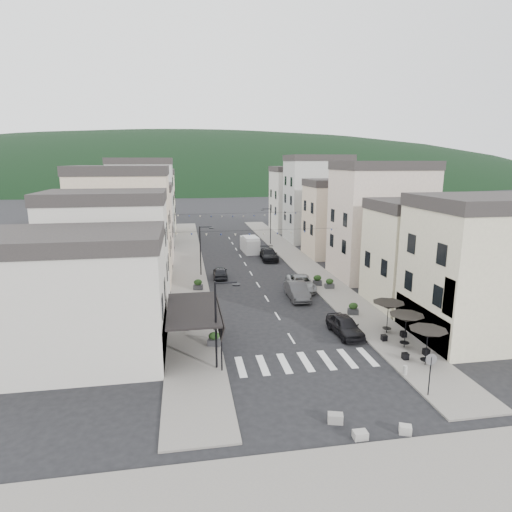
% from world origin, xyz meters
% --- Properties ---
extents(ground, '(700.00, 700.00, 0.00)m').
position_xyz_m(ground, '(0.00, 0.00, 0.00)').
color(ground, black).
rests_on(ground, ground).
extents(sidewalk_left, '(4.00, 76.00, 0.12)m').
position_xyz_m(sidewalk_left, '(-7.50, 32.00, 0.06)').
color(sidewalk_left, slate).
rests_on(sidewalk_left, ground).
extents(sidewalk_right, '(4.00, 76.00, 0.12)m').
position_xyz_m(sidewalk_right, '(7.50, 32.00, 0.06)').
color(sidewalk_right, slate).
rests_on(sidewalk_right, ground).
extents(hill_backdrop, '(640.00, 360.00, 70.00)m').
position_xyz_m(hill_backdrop, '(0.00, 300.00, 0.00)').
color(hill_backdrop, black).
rests_on(hill_backdrop, ground).
extents(boutique_building, '(12.00, 8.00, 8.00)m').
position_xyz_m(boutique_building, '(-15.50, 5.00, 4.00)').
color(boutique_building, beige).
rests_on(boutique_building, ground).
extents(bistro_building, '(10.00, 8.00, 10.00)m').
position_xyz_m(bistro_building, '(14.50, 4.00, 5.00)').
color(bistro_building, beige).
rests_on(bistro_building, ground).
extents(boutique_awning, '(3.77, 7.50, 3.28)m').
position_xyz_m(boutique_awning, '(-7.25, 5.00, 3.11)').
color(boutique_awning, black).
rests_on(boutique_awning, ground).
extents(buildings_row_left, '(10.20, 54.16, 14.00)m').
position_xyz_m(buildings_row_left, '(-14.50, 37.75, 6.12)').
color(buildings_row_left, beige).
rests_on(buildings_row_left, ground).
extents(buildings_row_right, '(10.20, 54.16, 14.50)m').
position_xyz_m(buildings_row_right, '(14.50, 36.59, 6.32)').
color(buildings_row_right, beige).
rests_on(buildings_row_right, ground).
extents(cafe_terrace, '(2.50, 8.10, 2.53)m').
position_xyz_m(cafe_terrace, '(7.70, 2.80, 2.36)').
color(cafe_terrace, black).
rests_on(cafe_terrace, ground).
extents(streetlamp_left_near, '(1.70, 0.56, 6.00)m').
position_xyz_m(streetlamp_left_near, '(-5.82, 2.00, 3.70)').
color(streetlamp_left_near, black).
rests_on(streetlamp_left_near, ground).
extents(streetlamp_left_far, '(1.70, 0.56, 6.00)m').
position_xyz_m(streetlamp_left_far, '(-5.82, 26.00, 3.70)').
color(streetlamp_left_far, black).
rests_on(streetlamp_left_far, ground).
extents(streetlamp_right_far, '(1.70, 0.56, 6.00)m').
position_xyz_m(streetlamp_right_far, '(5.82, 44.00, 3.70)').
color(streetlamp_right_far, black).
rests_on(streetlamp_right_far, ground).
extents(traffic_sign, '(0.70, 0.07, 2.70)m').
position_xyz_m(traffic_sign, '(5.80, -3.50, 1.93)').
color(traffic_sign, black).
rests_on(traffic_sign, ground).
extents(bollards, '(11.66, 10.26, 0.60)m').
position_xyz_m(bollards, '(0.00, 5.50, 0.42)').
color(bollards, gray).
rests_on(bollards, ground).
extents(bunting_near, '(19.00, 0.28, 0.62)m').
position_xyz_m(bunting_near, '(0.00, 22.00, 5.65)').
color(bunting_near, black).
rests_on(bunting_near, ground).
extents(bunting_far, '(19.00, 0.28, 0.62)m').
position_xyz_m(bunting_far, '(0.00, 38.00, 5.65)').
color(bunting_far, black).
rests_on(bunting_far, ground).
extents(parked_car_a, '(2.07, 4.57, 1.52)m').
position_xyz_m(parked_car_a, '(4.36, 6.00, 0.76)').
color(parked_car_a, black).
rests_on(parked_car_a, ground).
extents(parked_car_b, '(1.85, 4.98, 1.63)m').
position_xyz_m(parked_car_b, '(3.01, 15.52, 0.81)').
color(parked_car_b, '#363639').
rests_on(parked_car_b, ground).
extents(parked_car_c, '(2.86, 5.63, 1.52)m').
position_xyz_m(parked_car_c, '(4.18, 18.33, 0.76)').
color(parked_car_c, gray).
rests_on(parked_car_c, ground).
extents(parked_car_d, '(2.51, 5.51, 1.56)m').
position_xyz_m(parked_car_d, '(3.62, 32.93, 0.78)').
color(parked_car_d, black).
rests_on(parked_car_d, ground).
extents(parked_car_e, '(1.83, 4.14, 1.38)m').
position_xyz_m(parked_car_e, '(-3.92, 24.42, 0.69)').
color(parked_car_e, black).
rests_on(parked_car_e, ground).
extents(delivery_van, '(2.34, 5.27, 2.47)m').
position_xyz_m(delivery_van, '(1.81, 38.40, 1.21)').
color(delivery_van, silver).
rests_on(delivery_van, ground).
extents(pedestrian_a, '(0.66, 0.51, 1.60)m').
position_xyz_m(pedestrian_a, '(-8.00, 8.69, 0.92)').
color(pedestrian_a, black).
rests_on(pedestrian_a, sidewalk_left).
extents(pedestrian_b, '(0.90, 0.77, 1.63)m').
position_xyz_m(pedestrian_b, '(-8.37, 12.50, 0.93)').
color(pedestrian_b, black).
rests_on(pedestrian_b, sidewalk_left).
extents(concrete_block_a, '(0.91, 0.71, 0.50)m').
position_xyz_m(concrete_block_a, '(-0.42, -5.02, 0.25)').
color(concrete_block_a, gray).
rests_on(concrete_block_a, ground).
extents(concrete_block_b, '(0.73, 0.65, 0.45)m').
position_xyz_m(concrete_block_b, '(2.74, -6.50, 0.23)').
color(concrete_block_b, '#9A9792').
rests_on(concrete_block_b, ground).
extents(concrete_block_c, '(0.70, 0.50, 0.40)m').
position_xyz_m(concrete_block_c, '(0.33, -6.50, 0.20)').
color(concrete_block_c, gray).
rests_on(concrete_block_c, ground).
extents(planter_la, '(1.06, 0.78, 1.06)m').
position_xyz_m(planter_la, '(-6.00, 5.44, 0.64)').
color(planter_la, '#323234').
rests_on(planter_la, sidewalk_left).
extents(planter_lb, '(1.08, 0.72, 1.12)m').
position_xyz_m(planter_lb, '(-6.67, 19.91, 0.67)').
color(planter_lb, '#313033').
rests_on(planter_lb, sidewalk_left).
extents(planter_ra, '(1.07, 0.78, 1.07)m').
position_xyz_m(planter_ra, '(6.68, 10.02, 0.64)').
color(planter_ra, '#2E2F31').
rests_on(planter_ra, sidewalk_right).
extents(planter_rb, '(1.15, 0.85, 1.15)m').
position_xyz_m(planter_rb, '(6.34, 19.37, 0.68)').
color(planter_rb, '#2C2D2F').
rests_on(planter_rb, sidewalk_right).
extents(planter_rc, '(0.98, 0.55, 1.08)m').
position_xyz_m(planter_rc, '(7.26, 18.01, 0.64)').
color(planter_rc, '#323335').
rests_on(planter_rc, sidewalk_right).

